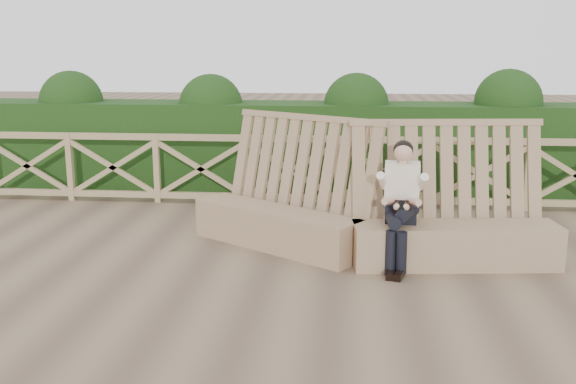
{
  "coord_description": "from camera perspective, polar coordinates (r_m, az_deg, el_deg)",
  "views": [
    {
      "loc": [
        0.88,
        -6.27,
        2.39
      ],
      "look_at": [
        0.25,
        0.4,
        0.9
      ],
      "focal_mm": 40.0,
      "sensor_mm": 36.0,
      "label": 1
    }
  ],
  "objects": [
    {
      "name": "hedge",
      "position": [
        11.13,
        0.82,
        4.06
      ],
      "size": [
        12.0,
        1.2,
        1.5
      ],
      "primitive_type": "cube",
      "color": "black",
      "rests_on": "ground"
    },
    {
      "name": "guardrail",
      "position": [
        9.98,
        0.26,
        1.93
      ],
      "size": [
        10.1,
        0.09,
        1.1
      ],
      "color": "#856F4D",
      "rests_on": "ground"
    },
    {
      "name": "woman",
      "position": [
        7.21,
        10.0,
        -0.61
      ],
      "size": [
        0.4,
        0.84,
        1.41
      ],
      "rotation": [
        0.0,
        0.0,
        -0.08
      ],
      "color": "black",
      "rests_on": "ground"
    },
    {
      "name": "bench",
      "position": [
        7.65,
        6.7,
        -2.57
      ],
      "size": [
        4.34,
        1.94,
        1.62
      ],
      "rotation": [
        0.0,
        0.0,
        -0.32
      ],
      "color": "#8C6F50",
      "rests_on": "ground"
    },
    {
      "name": "ground",
      "position": [
        6.77,
        -2.44,
        -8.16
      ],
      "size": [
        60.0,
        60.0,
        0.0
      ],
      "primitive_type": "plane",
      "color": "brown",
      "rests_on": "ground"
    }
  ]
}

